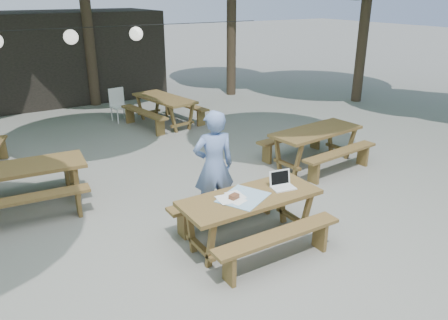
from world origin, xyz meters
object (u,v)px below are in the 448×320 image
main_picnic_table (250,219)px  plastic_chair (121,112)px  woman (214,166)px  picnic_table_nw (24,187)px

main_picnic_table → plastic_chair: (0.54, 7.11, -0.13)m
main_picnic_table → woman: size_ratio=1.13×
picnic_table_nw → plastic_chair: (3.11, 4.26, -0.13)m
main_picnic_table → picnic_table_nw: bearing=132.1°
main_picnic_table → picnic_table_nw: 3.84m
plastic_chair → main_picnic_table: bearing=-102.2°
picnic_table_nw → plastic_chair: plastic_chair is taller
picnic_table_nw → woman: size_ratio=1.16×
main_picnic_table → picnic_table_nw: same height
picnic_table_nw → plastic_chair: bearing=58.7°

